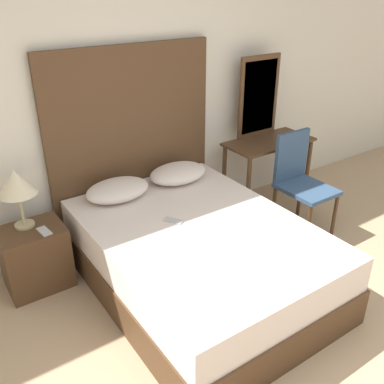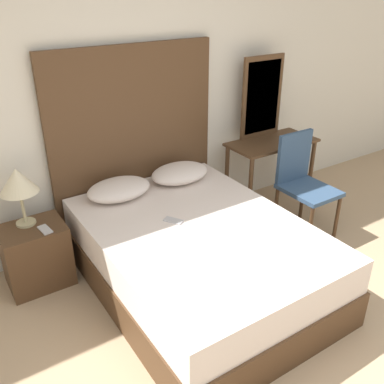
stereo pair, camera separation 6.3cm
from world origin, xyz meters
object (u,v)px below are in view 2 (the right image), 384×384
Objects in this scene: phone_on_bed at (173,220)px; phone_on_nightstand at (45,229)px; nightstand at (36,255)px; table_lamp at (18,182)px; bed at (199,258)px; vanity_desk at (271,155)px; chair at (302,179)px.

phone_on_bed is 1.04× the size of phone_on_nightstand.
nightstand is 0.63m from table_lamp.
nightstand is (-1.06, 0.76, -0.02)m from bed.
table_lamp is at bearing 145.10° from phone_on_bed.
vanity_desk is (2.44, -0.05, 0.35)m from nightstand.
table_lamp is at bearing 119.16° from phone_on_nightstand.
phone_on_bed reaches higher than phone_on_nightstand.
vanity_desk reaches higher than nightstand.
bed is at bearing -34.25° from phone_on_nightstand.
phone_on_nightstand is at bearing 169.03° from chair.
nightstand is 1.11× the size of table_lamp.
phone_on_bed is 0.35× the size of table_lamp.
nightstand is at bearing 144.26° from bed.
nightstand is at bearing -78.64° from table_lamp.
phone_on_nightstand is at bearing -60.84° from table_lamp.
phone_on_nightstand is (-0.98, 0.67, 0.25)m from bed.
vanity_desk is 0.50m from chair.
nightstand is 0.30m from phone_on_nightstand.
bed is 1.59m from vanity_desk.
phone_on_nightstand is at bearing -49.85° from nightstand.
bed is 1.50m from table_lamp.
table_lamp is 0.49× the size of chair.
nightstand is 2.47m from vanity_desk.
phone_on_nightstand is (-0.86, 0.49, -0.05)m from phone_on_bed.
chair is at bearing -12.82° from nightstand.
chair is at bearing -10.97° from phone_on_nightstand.
vanity_desk is at bearing 27.30° from bed.
vanity_desk is at bearing 19.60° from phone_on_bed.
table_lamp reaches higher than nightstand.
phone_on_bed is 0.31× the size of nightstand.
bed reaches higher than phone_on_nightstand.
nightstand is at bearing 130.15° from phone_on_nightstand.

